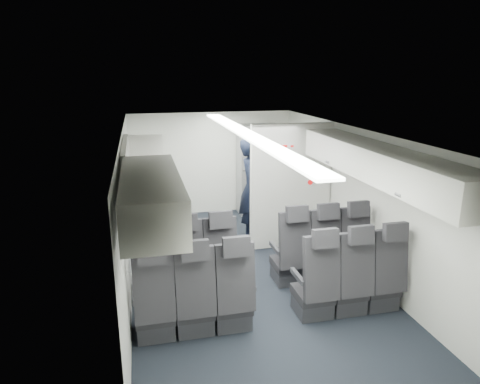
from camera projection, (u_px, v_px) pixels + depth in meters
name	position (u px, v px, depth m)	size (l,w,h in m)	color
cabin_shell	(246.00, 201.00, 6.27)	(3.41, 6.01, 2.16)	black
seat_row_front	(255.00, 261.00, 5.96)	(3.33, 0.56, 1.24)	#27272A
seat_row_mid	(275.00, 292.00, 5.12)	(3.33, 0.56, 1.24)	#27272A
overhead_bin_left_rear	(151.00, 196.00, 3.88)	(0.53, 1.80, 0.40)	silver
overhead_bin_left_front_open	(144.00, 169.00, 5.55)	(0.64, 1.70, 0.72)	#9E9E93
overhead_bin_right_rear	(421.00, 179.00, 4.50)	(0.53, 1.80, 0.40)	silver
overhead_bin_right_front	(345.00, 150.00, 6.14)	(0.53, 1.70, 0.40)	silver
bulkhead_partition	(291.00, 186.00, 7.25)	(1.40, 0.15, 2.13)	white
galley_unit	(258.00, 170.00, 9.07)	(0.85, 0.52, 1.90)	#939399
boarding_door	(133.00, 191.00, 7.40)	(0.12, 1.27, 1.86)	silver
flight_attendant	(252.00, 189.00, 7.66)	(0.68, 0.44, 1.85)	black
carry_on_bag	(146.00, 168.00, 5.27)	(0.38, 0.27, 0.23)	black
papers	(263.00, 183.00, 7.63)	(0.18, 0.02, 0.13)	white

